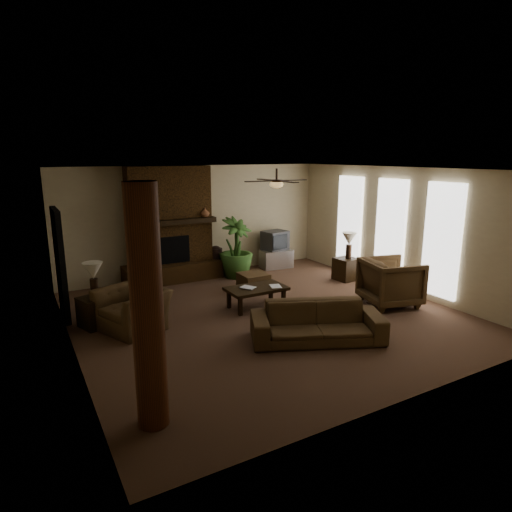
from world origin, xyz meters
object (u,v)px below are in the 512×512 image
floor_plant (236,260)px  lamp_right (349,241)px  armchair_right (391,280)px  tv_stand (276,259)px  armchair_left (132,303)px  ottoman (253,282)px  sofa (317,316)px  coffee_table (256,290)px  log_column (147,310)px  lamp_left (93,273)px  side_table_right (346,269)px  floor_vase (216,259)px  side_table_left (95,312)px

floor_plant → lamp_right: 2.87m
armchair_right → tv_stand: 3.80m
armchair_left → lamp_right: 5.51m
armchair_right → ottoman: (-2.01, 2.25, -0.33)m
sofa → coffee_table: size_ratio=1.83×
armchair_left → floor_plant: armchair_left is taller
coffee_table → log_column: bearing=-136.3°
lamp_left → ottoman: bearing=7.7°
armchair_left → side_table_right: (5.43, 0.56, -0.22)m
log_column → ottoman: log_column is taller
floor_vase → side_table_left: bearing=-147.7°
armchair_right → ottoman: bearing=56.2°
log_column → lamp_left: bearing=90.6°
armchair_left → tv_stand: bearing=95.5°
sofa → floor_plant: size_ratio=1.44×
lamp_right → armchair_left: bearing=-174.5°
sofa → floor_vase: size_ratio=2.85×
side_table_left → armchair_right: bearing=-17.7°
tv_stand → floor_plant: bearing=-162.5°
lamp_left → log_column: bearing=-89.4°
armchair_right → side_table_left: 5.85m
ottoman → lamp_left: bearing=-172.3°
log_column → armchair_left: bearing=80.2°
sofa → ottoman: bearing=106.2°
lamp_left → side_table_left: bearing=151.4°
log_column → floor_plant: (3.67, 5.11, -0.97)m
lamp_right → log_column: bearing=-149.7°
armchair_right → lamp_left: bearing=86.7°
armchair_right → floor_vase: (-2.21, 3.90, -0.10)m
tv_stand → floor_vase: (-1.76, 0.14, 0.18)m
side_table_right → lamp_left: bearing=-178.9°
floor_vase → side_table_left: floor_vase is taller
floor_vase → lamp_left: bearing=-147.4°
ottoman → lamp_left: (-3.53, -0.48, 0.80)m
coffee_table → tv_stand: (2.07, 2.55, -0.12)m
armchair_left → lamp_left: lamp_left is taller
armchair_right → lamp_left: (-5.55, 1.77, 0.47)m
armchair_right → tv_stand: armchair_right is taller
floor_plant → side_table_right: 2.77m
sofa → floor_vase: bearing=111.5°
log_column → side_table_right: size_ratio=5.09×
floor_plant → side_table_left: (-3.73, -1.69, -0.15)m
floor_vase → sofa: bearing=-92.8°
log_column → sofa: size_ratio=1.28×
side_table_right → armchair_right: bearing=-102.8°
armchair_right → lamp_left: lamp_left is taller
armchair_left → side_table_left: armchair_left is taller
armchair_left → tv_stand: 5.17m
coffee_table → lamp_right: 3.11m
side_table_right → lamp_right: lamp_right is taller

